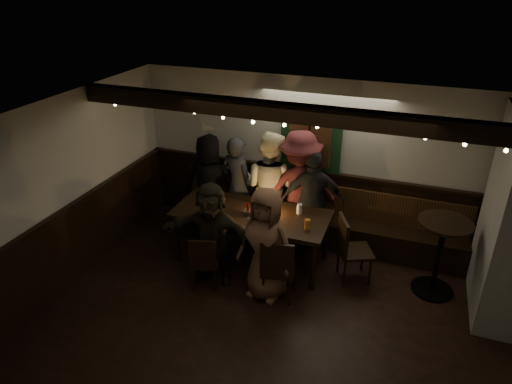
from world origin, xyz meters
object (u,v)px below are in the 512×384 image
at_px(person_a, 210,184).
at_px(person_c, 270,186).
at_px(chair_near_right, 278,267).
at_px(chair_end, 349,246).
at_px(high_top, 440,248).
at_px(chair_near_left, 204,260).
at_px(person_d, 299,188).
at_px(dining_table, 251,216).
at_px(person_f, 212,234).
at_px(person_e, 313,201).
at_px(person_b, 237,184).
at_px(person_g, 266,244).

distance_m(person_a, person_c, 1.01).
distance_m(chair_near_right, chair_end, 1.12).
xyz_separation_m(high_top, person_c, (-2.59, 0.59, 0.21)).
bearing_deg(chair_end, high_top, 6.81).
distance_m(chair_near_left, chair_end, 2.02).
height_order(chair_near_right, person_d, person_d).
xyz_separation_m(dining_table, person_f, (-0.34, -0.65, 0.01)).
height_order(chair_end, person_e, person_e).
bearing_deg(dining_table, person_c, 87.04).
relative_size(person_b, person_e, 1.00).
height_order(chair_near_right, high_top, high_top).
bearing_deg(chair_near_left, person_b, 96.49).
height_order(person_b, person_g, person_b).
relative_size(person_c, person_g, 1.14).
distance_m(high_top, person_e, 1.92).
relative_size(person_b, person_f, 1.10).
distance_m(dining_table, person_g, 0.86).
height_order(high_top, person_c, person_c).
bearing_deg(person_d, dining_table, 35.39).
bearing_deg(chair_near_right, chair_end, 45.07).
bearing_deg(chair_end, person_c, 152.94).
bearing_deg(person_f, dining_table, 59.13).
bearing_deg(high_top, person_a, 172.30).
distance_m(person_a, person_b, 0.45).
relative_size(dining_table, person_f, 1.51).
xyz_separation_m(chair_end, person_e, (-0.69, 0.62, 0.27)).
relative_size(chair_near_left, chair_end, 0.84).
height_order(chair_near_left, person_e, person_e).
distance_m(chair_end, person_c, 1.63).
bearing_deg(high_top, person_b, 168.64).
xyz_separation_m(chair_near_right, person_d, (-0.16, 1.56, 0.40)).
distance_m(high_top, person_a, 3.63).
bearing_deg(person_c, person_b, 8.42).
relative_size(chair_near_right, chair_end, 0.97).
xyz_separation_m(person_e, person_g, (-0.30, -1.35, -0.03)).
height_order(person_f, person_g, person_g).
bearing_deg(chair_near_left, person_f, 85.86).
bearing_deg(high_top, person_d, 163.60).
xyz_separation_m(dining_table, chair_near_left, (-0.35, -0.88, -0.28)).
height_order(person_c, person_e, person_c).
bearing_deg(chair_end, person_b, 158.79).
relative_size(chair_end, person_g, 0.62).
bearing_deg(person_f, person_b, 94.66).
height_order(chair_near_left, person_d, person_d).
distance_m(chair_near_right, person_e, 1.45).
xyz_separation_m(chair_near_right, person_f, (-1.00, 0.14, 0.21)).
xyz_separation_m(chair_near_left, chair_end, (1.81, 0.89, 0.09)).
distance_m(high_top, person_g, 2.32).
distance_m(dining_table, chair_near_left, 0.99).
relative_size(chair_end, person_c, 0.54).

